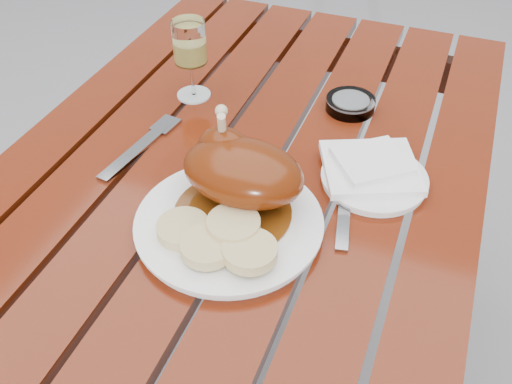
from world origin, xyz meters
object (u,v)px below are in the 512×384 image
dinner_plate (229,224)px  wine_glass (191,60)px  table (249,289)px  side_plate (374,179)px  ashtray (350,104)px

dinner_plate → wine_glass: wine_glass is taller
table → wine_glass: size_ratio=7.67×
table → side_plate: 0.44m
side_plate → ashtray: bearing=114.4°
dinner_plate → side_plate: 0.26m
table → side_plate: size_ratio=6.87×
ashtray → table: bearing=-123.5°
wine_glass → ashtray: (0.30, 0.06, -0.07)m
table → dinner_plate: size_ratio=4.25×
side_plate → wine_glass: bearing=161.2°
side_plate → ashtray: 0.22m
table → wine_glass: bearing=140.7°
dinner_plate → side_plate: size_ratio=1.62×
dinner_plate → wine_glass: bearing=123.8°
dinner_plate → ashtray: 0.39m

